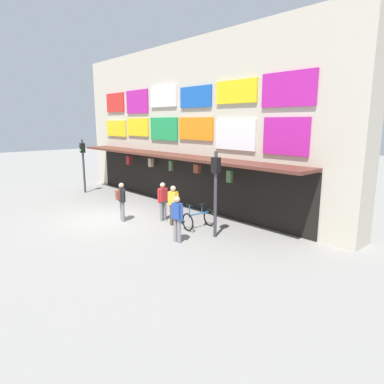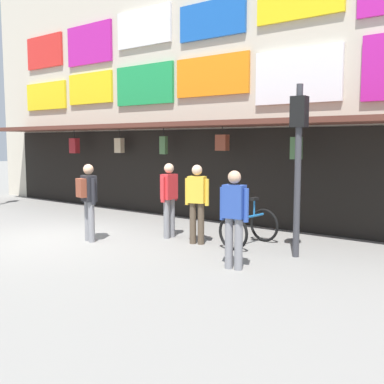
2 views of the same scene
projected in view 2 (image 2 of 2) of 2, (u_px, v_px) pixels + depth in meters
The scene contains 8 objects.
ground_plane at pixel (64, 239), 10.23m from camera, with size 80.00×80.00×0.00m, color gray.
shopfront at pixel (189, 80), 13.39m from camera, with size 18.00×2.60×8.00m.
traffic_light_far at pixel (299, 143), 8.40m from camera, with size 0.29×0.33×3.20m.
bicycle_parked at pixel (249, 227), 9.49m from camera, with size 0.82×1.22×1.05m.
pedestrian_in_green at pixel (88, 197), 9.84m from camera, with size 0.51×0.42×1.68m.
pedestrian_in_blue at pixel (169, 196), 10.24m from camera, with size 0.22×0.53×1.68m.
pedestrian_in_purple at pixel (234, 214), 7.69m from camera, with size 0.53×0.26×1.68m.
pedestrian_in_red at pixel (197, 200), 9.61m from camera, with size 0.51×0.32×1.68m.
Camera 2 is at (8.42, -6.20, 2.15)m, focal length 42.84 mm.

